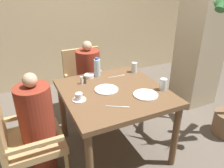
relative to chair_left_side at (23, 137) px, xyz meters
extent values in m
plane|color=#60564C|center=(0.95, 0.00, -0.50)|extent=(16.00, 16.00, 0.00)
cube|color=#C6B289|center=(0.95, 2.13, 0.90)|extent=(8.00, 0.06, 2.80)
cube|color=#BCAD8E|center=(2.64, 0.53, 0.85)|extent=(0.53, 0.53, 2.70)
cube|color=brown|center=(0.95, 0.00, 0.26)|extent=(1.05, 1.08, 0.05)
cylinder|color=brown|center=(0.48, -0.48, -0.13)|extent=(0.07, 0.07, 0.73)
cylinder|color=brown|center=(1.41, -0.48, -0.13)|extent=(0.07, 0.07, 0.73)
cylinder|color=brown|center=(0.48, 0.48, -0.13)|extent=(0.07, 0.07, 0.73)
cylinder|color=brown|center=(1.41, 0.48, -0.13)|extent=(0.07, 0.07, 0.73)
cube|color=tan|center=(0.09, 0.00, -0.09)|extent=(0.55, 0.55, 0.07)
cube|color=tan|center=(0.09, 0.25, 0.07)|extent=(0.49, 0.04, 0.04)
cube|color=tan|center=(0.09, -0.25, 0.07)|extent=(0.49, 0.04, 0.04)
cylinder|color=tan|center=(0.33, 0.24, -0.31)|extent=(0.04, 0.04, 0.38)
cylinder|color=tan|center=(0.33, -0.24, -0.31)|extent=(0.04, 0.04, 0.38)
cylinder|color=tan|center=(-0.16, 0.24, -0.31)|extent=(0.04, 0.04, 0.38)
cylinder|color=maroon|center=(0.15, 0.00, -0.28)|extent=(0.24, 0.24, 0.45)
cylinder|color=maroon|center=(0.15, 0.00, 0.22)|extent=(0.32, 0.32, 0.54)
sphere|color=tan|center=(0.15, 0.00, 0.55)|extent=(0.13, 0.13, 0.13)
cube|color=tan|center=(0.95, 0.88, -0.09)|extent=(0.55, 0.55, 0.07)
cube|color=tan|center=(0.95, 1.13, 0.19)|extent=(0.55, 0.05, 0.49)
cube|color=tan|center=(1.20, 0.88, 0.07)|extent=(0.04, 0.49, 0.04)
cube|color=tan|center=(0.69, 0.88, 0.07)|extent=(0.04, 0.49, 0.04)
cylinder|color=tan|center=(1.19, 0.63, -0.31)|extent=(0.04, 0.04, 0.38)
cylinder|color=tan|center=(0.70, 0.63, -0.31)|extent=(0.04, 0.04, 0.38)
cylinder|color=tan|center=(1.19, 1.12, -0.31)|extent=(0.04, 0.04, 0.38)
cylinder|color=tan|center=(0.70, 1.12, -0.31)|extent=(0.04, 0.04, 0.38)
cylinder|color=maroon|center=(0.95, 0.82, -0.28)|extent=(0.24, 0.24, 0.45)
cylinder|color=maroon|center=(0.95, 0.82, 0.22)|extent=(0.32, 0.32, 0.54)
sphere|color=tan|center=(0.95, 0.82, 0.55)|extent=(0.13, 0.13, 0.13)
cylinder|color=white|center=(0.88, 0.04, 0.29)|extent=(0.25, 0.25, 0.01)
cylinder|color=white|center=(1.19, -0.23, 0.29)|extent=(0.25, 0.25, 0.01)
cylinder|color=white|center=(0.56, -0.04, 0.28)|extent=(0.13, 0.13, 0.01)
cylinder|color=white|center=(0.56, -0.04, 0.32)|extent=(0.07, 0.07, 0.06)
cylinder|color=white|center=(0.82, 0.42, 0.30)|extent=(0.12, 0.12, 0.04)
cylinder|color=silver|center=(0.93, 0.43, 0.38)|extent=(0.07, 0.07, 0.21)
cylinder|color=#3359B2|center=(0.93, 0.43, 0.50)|extent=(0.04, 0.04, 0.02)
cylinder|color=silver|center=(1.42, -0.21, 0.34)|extent=(0.07, 0.07, 0.13)
cylinder|color=silver|center=(1.39, 0.34, 0.34)|extent=(0.07, 0.07, 0.13)
cylinder|color=white|center=(0.69, 0.29, 0.32)|extent=(0.03, 0.03, 0.09)
cylinder|color=#4C3D2D|center=(0.73, 0.29, 0.32)|extent=(0.03, 0.03, 0.08)
cube|color=silver|center=(1.12, 0.31, 0.28)|extent=(0.19, 0.02, 0.00)
cube|color=silver|center=(1.21, 0.31, 0.28)|extent=(0.04, 0.03, 0.00)
cube|color=silver|center=(0.82, -0.30, 0.28)|extent=(0.17, 0.10, 0.00)
cube|color=silver|center=(0.90, -0.35, 0.28)|extent=(0.06, 0.04, 0.00)
camera|label=1|loc=(0.06, -1.82, 1.33)|focal=35.00mm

